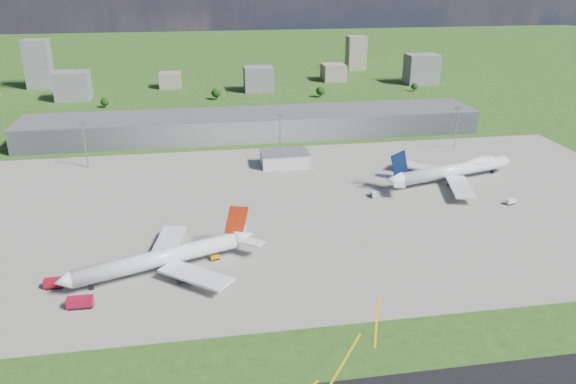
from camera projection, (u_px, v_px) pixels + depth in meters
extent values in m
plane|color=#2B4C17|center=(257.00, 142.00, 364.39)|extent=(1400.00, 1400.00, 0.00)
cube|color=gray|center=(304.00, 206.00, 265.17)|extent=(360.00, 190.00, 0.08)
cube|color=gray|center=(254.00, 124.00, 375.35)|extent=(300.00, 42.00, 15.00)
cube|color=silver|center=(284.00, 159.00, 318.65)|extent=(26.00, 16.00, 8.00)
cylinder|color=gray|center=(85.00, 146.00, 312.41)|extent=(0.70, 0.70, 25.00)
cube|color=gray|center=(82.00, 124.00, 307.65)|extent=(3.50, 2.00, 1.20)
cylinder|color=gray|center=(280.00, 137.00, 329.23)|extent=(0.70, 0.70, 25.00)
cube|color=gray|center=(280.00, 116.00, 324.47)|extent=(3.50, 2.00, 1.20)
cylinder|color=gray|center=(456.00, 129.00, 346.05)|extent=(0.70, 0.70, 25.00)
cube|color=gray|center=(458.00, 109.00, 341.30)|extent=(3.50, 2.00, 1.20)
cylinder|color=white|center=(158.00, 259.00, 205.56)|extent=(59.51, 26.70, 6.31)
cone|color=white|center=(62.00, 282.00, 190.46)|extent=(7.09, 7.72, 6.31)
cone|color=white|center=(243.00, 236.00, 221.06)|extent=(10.06, 8.80, 6.31)
cube|color=maroon|center=(152.00, 265.00, 205.33)|extent=(47.91, 19.46, 1.37)
cube|color=white|center=(196.00, 275.00, 198.20)|extent=(27.01, 24.85, 0.95)
cube|color=white|center=(169.00, 242.00, 222.47)|extent=(14.11, 28.58, 0.95)
cube|color=maroon|center=(237.00, 220.00, 217.05)|extent=(10.03, 4.06, 12.71)
cylinder|color=#38383D|center=(185.00, 277.00, 200.97)|extent=(6.58, 5.13, 3.37)
cylinder|color=#38383D|center=(166.00, 252.00, 218.84)|extent=(6.58, 5.13, 3.37)
cube|color=black|center=(179.00, 271.00, 206.26)|extent=(2.01, 1.76, 2.63)
cube|color=black|center=(171.00, 260.00, 213.92)|extent=(2.01, 1.76, 2.63)
cube|color=black|center=(91.00, 286.00, 196.20)|extent=(2.01, 1.76, 2.63)
cylinder|color=white|center=(454.00, 170.00, 294.94)|extent=(67.09, 24.38, 6.77)
cone|color=white|center=(507.00, 161.00, 309.17)|extent=(7.05, 7.97, 6.77)
cone|color=white|center=(394.00, 179.00, 279.74)|extent=(10.21, 8.83, 6.77)
cube|color=navy|center=(457.00, 173.00, 296.57)|extent=(54.28, 17.32, 1.42)
ellipsoid|color=white|center=(480.00, 162.00, 301.03)|extent=(22.68, 12.24, 6.09)
cube|color=white|center=(419.00, 167.00, 305.83)|extent=(28.57, 28.42, 0.98)
cube|color=white|center=(460.00, 187.00, 277.88)|extent=(17.24, 31.96, 0.98)
cube|color=#071536|center=(399.00, 163.00, 277.85)|extent=(10.64, 3.40, 13.19)
cylinder|color=#38383D|center=(433.00, 173.00, 302.52)|extent=(6.71, 4.95, 3.49)
cylinder|color=#38383D|center=(411.00, 169.00, 309.27)|extent=(6.71, 4.95, 3.49)
cylinder|color=#38383D|center=(457.00, 185.00, 285.95)|extent=(6.71, 4.95, 3.49)
cylinder|color=#38383D|center=(462.00, 194.00, 274.29)|extent=(6.71, 4.95, 3.49)
cube|color=black|center=(437.00, 177.00, 298.25)|extent=(2.03, 1.72, 2.73)
cube|color=black|center=(449.00, 183.00, 289.97)|extent=(2.03, 1.72, 2.73)
cube|color=black|center=(493.00, 171.00, 307.28)|extent=(2.03, 1.72, 2.73)
cube|color=maroon|center=(80.00, 302.00, 185.47)|extent=(8.63, 3.38, 3.43)
cube|color=black|center=(81.00, 306.00, 186.11)|extent=(7.35, 3.51, 0.70)
cube|color=#AA0C1F|center=(54.00, 283.00, 197.04)|extent=(6.79, 2.98, 3.16)
cube|color=black|center=(55.00, 287.00, 197.63)|extent=(5.78, 3.12, 0.70)
cube|color=orange|center=(215.00, 257.00, 216.40)|extent=(4.07, 3.06, 1.44)
cube|color=black|center=(215.00, 259.00, 216.67)|extent=(3.58, 3.00, 0.70)
cube|color=silver|center=(374.00, 194.00, 275.57)|extent=(2.48, 5.07, 2.17)
cube|color=black|center=(373.00, 196.00, 275.97)|extent=(2.54, 4.33, 0.70)
cube|color=white|center=(511.00, 201.00, 267.09)|extent=(5.33, 3.59, 2.17)
cube|color=black|center=(511.00, 203.00, 267.49)|extent=(4.67, 3.49, 0.70)
cube|color=slate|center=(73.00, 86.00, 475.90)|extent=(28.00, 22.00, 24.00)
cube|color=gray|center=(170.00, 80.00, 526.62)|extent=(20.00, 18.00, 14.00)
cube|color=slate|center=(258.00, 79.00, 509.90)|extent=(26.00, 20.00, 22.00)
cube|color=gray|center=(333.00, 72.00, 559.88)|extent=(22.00, 24.00, 16.00)
cube|color=slate|center=(421.00, 69.00, 542.41)|extent=(30.00, 22.00, 28.00)
cube|color=slate|center=(38.00, 64.00, 521.02)|extent=(22.00, 20.00, 44.00)
cube|color=gray|center=(356.00, 53.00, 617.23)|extent=(20.00, 18.00, 36.00)
cylinder|color=#382314|center=(105.00, 106.00, 452.33)|extent=(0.70, 0.70, 3.00)
sphere|color=black|center=(105.00, 102.00, 451.08)|extent=(6.75, 6.75, 6.75)
cylinder|color=#382314|center=(216.00, 98.00, 479.72)|extent=(0.70, 0.70, 3.60)
sphere|color=black|center=(216.00, 93.00, 478.22)|extent=(8.10, 8.10, 8.10)
cylinder|color=#382314|center=(320.00, 95.00, 488.94)|extent=(0.70, 0.70, 3.40)
sphere|color=black|center=(320.00, 91.00, 487.52)|extent=(7.65, 7.65, 7.65)
cylinder|color=#382314|center=(414.00, 90.00, 511.98)|extent=(0.70, 0.70, 2.80)
sphere|color=black|center=(414.00, 86.00, 510.81)|extent=(6.30, 6.30, 6.30)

